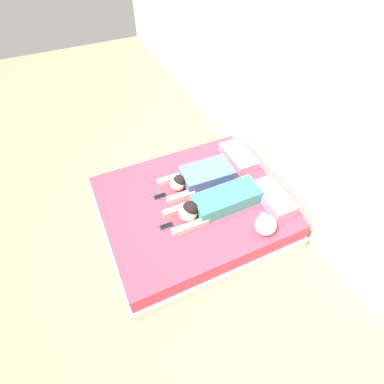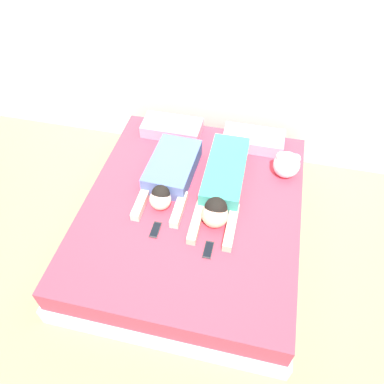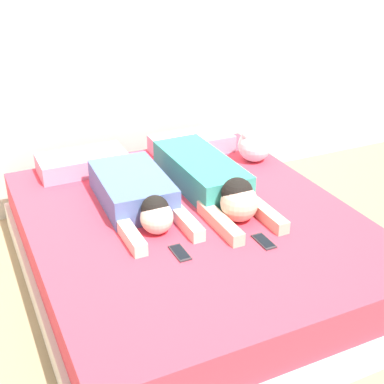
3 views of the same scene
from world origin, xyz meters
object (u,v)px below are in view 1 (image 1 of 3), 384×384
at_px(person_left, 200,177).
at_px(cell_phone_right, 166,226).
at_px(plush_toy, 266,225).
at_px(cell_phone_left, 160,196).
at_px(pillow_head_right, 273,197).
at_px(person_right, 215,203).
at_px(bed, 192,211).
at_px(pillow_head_left, 238,156).

relative_size(person_left, cell_phone_right, 5.84).
bearing_deg(plush_toy, cell_phone_left, -137.93).
bearing_deg(pillow_head_right, person_right, -105.26).
distance_m(cell_phone_right, plush_toy, 1.06).
relative_size(bed, pillow_head_right, 3.73).
height_order(bed, pillow_head_left, pillow_head_left).
bearing_deg(person_right, bed, -138.36).
bearing_deg(pillow_head_left, person_right, -47.31).
bearing_deg(cell_phone_left, bed, 55.87).
bearing_deg(person_left, pillow_head_left, 103.56).
distance_m(pillow_head_right, cell_phone_right, 1.27).
distance_m(person_right, cell_phone_right, 0.60).
distance_m(pillow_head_right, person_right, 0.69).
bearing_deg(cell_phone_right, person_left, 126.44).
height_order(bed, pillow_head_right, pillow_head_right).
xyz_separation_m(cell_phone_right, plush_toy, (0.50, 0.93, 0.12)).
relative_size(person_right, cell_phone_left, 7.26).
bearing_deg(pillow_head_right, pillow_head_left, 180.00).
bearing_deg(bed, cell_phone_right, -61.87).
bearing_deg(cell_phone_left, plush_toy, 42.07).
relative_size(bed, plush_toy, 8.83).
xyz_separation_m(person_left, cell_phone_right, (0.46, -0.62, -0.08)).
distance_m(pillow_head_right, person_left, 0.90).
distance_m(pillow_head_left, cell_phone_right, 1.40).
distance_m(person_left, person_right, 0.46).
bearing_deg(person_right, cell_phone_right, -89.78).
relative_size(pillow_head_left, pillow_head_right, 1.00).
relative_size(cell_phone_left, cell_phone_right, 1.00).
relative_size(bed, person_left, 2.36).
bearing_deg(pillow_head_left, pillow_head_right, 0.00).
height_order(person_left, plush_toy, plush_toy).
xyz_separation_m(pillow_head_right, person_left, (-0.64, -0.64, 0.03)).
xyz_separation_m(pillow_head_right, plush_toy, (0.32, -0.33, 0.06)).
bearing_deg(cell_phone_right, person_right, 90.22).
relative_size(cell_phone_left, plush_toy, 0.64).
bearing_deg(bed, person_left, 138.29).
distance_m(person_right, plush_toy, 0.60).
bearing_deg(pillow_head_right, plush_toy, -46.05).
relative_size(cell_phone_right, plush_toy, 0.64).
height_order(pillow_head_left, person_right, person_right).
bearing_deg(bed, pillow_head_left, 114.88).
distance_m(cell_phone_left, plush_toy, 1.26).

